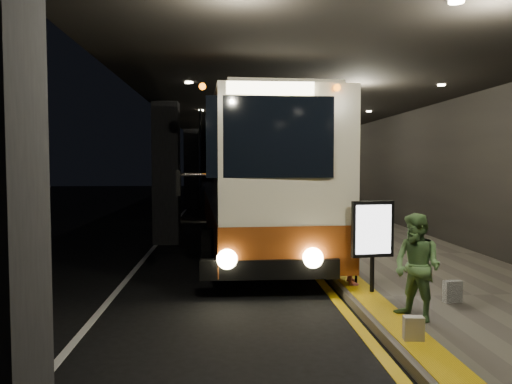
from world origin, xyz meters
name	(u,v)px	position (x,y,z in m)	size (l,w,h in m)	color
ground	(212,269)	(0.00, 0.00, 0.00)	(90.00, 90.00, 0.00)	black
lane_line_white	(161,238)	(-1.80, 5.00, 0.01)	(0.12, 50.00, 0.01)	silver
kerb_stripe_yellow	(285,237)	(2.35, 5.00, 0.01)	(0.18, 50.00, 0.01)	gold
sidewalk	(354,235)	(4.75, 5.00, 0.07)	(4.50, 50.00, 0.15)	#514C44
tactile_strip	(299,233)	(2.85, 5.00, 0.16)	(0.50, 50.00, 0.01)	gold
terminal_wall	(420,149)	(7.00, 5.00, 3.00)	(0.10, 50.00, 6.00)	black
support_columns	(166,173)	(-1.50, 4.00, 2.20)	(0.80, 24.80, 4.40)	black
canopy	(290,101)	(2.50, 5.00, 4.60)	(9.00, 50.00, 0.40)	black
coach_main	(251,183)	(1.14, 3.49, 1.91)	(3.36, 12.85, 3.97)	beige
coach_second	(233,175)	(0.77, 16.27, 1.89)	(3.03, 12.60, 3.94)	beige
passenger_boarding	(352,239)	(2.80, -2.20, 1.03)	(0.64, 0.42, 1.77)	#B65558
passenger_waiting_green	(417,267)	(3.20, -4.49, 0.95)	(0.78, 0.48, 1.61)	#4C7340
bag_polka	(452,292)	(4.17, -3.61, 0.34)	(0.31, 0.13, 0.37)	black
bag_plain	(413,329)	(2.81, -5.37, 0.31)	(0.26, 0.15, 0.33)	#B9B4AD
info_sign	(373,231)	(3.00, -2.88, 1.28)	(0.80, 0.22, 1.68)	black
stanchion_post	(356,258)	(2.87, -2.27, 0.66)	(0.05, 0.05, 1.03)	black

